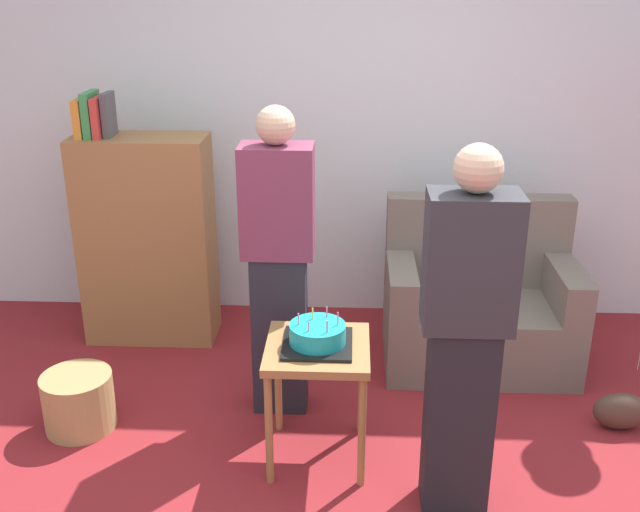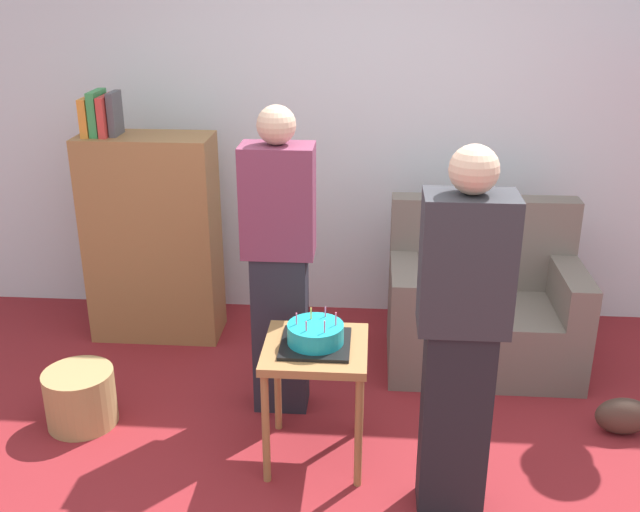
{
  "view_description": "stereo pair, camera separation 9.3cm",
  "coord_description": "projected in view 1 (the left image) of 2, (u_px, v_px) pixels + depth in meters",
  "views": [
    {
      "loc": [
        -0.1,
        -2.68,
        2.24
      ],
      "look_at": [
        -0.25,
        0.58,
        0.95
      ],
      "focal_mm": 41.47,
      "sensor_mm": 36.0,
      "label": 1
    },
    {
      "loc": [
        -0.0,
        -2.68,
        2.24
      ],
      "look_at": [
        -0.25,
        0.58,
        0.95
      ],
      "focal_mm": 41.47,
      "sensor_mm": 36.0,
      "label": 2
    }
  ],
  "objects": [
    {
      "name": "ground_plane",
      "position": [
        369.0,
        501.0,
        3.31
      ],
      "size": [
        8.0,
        8.0,
        0.0
      ],
      "primitive_type": "plane",
      "color": "maroon"
    },
    {
      "name": "wall_back",
      "position": [
        369.0,
        114.0,
        4.72
      ],
      "size": [
        6.0,
        0.1,
        2.7
      ],
      "primitive_type": "cube",
      "color": "silver",
      "rests_on": "ground_plane"
    },
    {
      "name": "couch",
      "position": [
        478.0,
        306.0,
        4.4
      ],
      "size": [
        1.1,
        0.7,
        0.96
      ],
      "color": "#6B6056",
      "rests_on": "ground_plane"
    },
    {
      "name": "bookshelf",
      "position": [
        146.0,
        237.0,
        4.56
      ],
      "size": [
        0.8,
        0.36,
        1.56
      ],
      "color": "olive",
      "rests_on": "ground_plane"
    },
    {
      "name": "side_table",
      "position": [
        318.0,
        363.0,
        3.44
      ],
      "size": [
        0.48,
        0.48,
        0.61
      ],
      "color": "olive",
      "rests_on": "ground_plane"
    },
    {
      "name": "birthday_cake",
      "position": [
        318.0,
        336.0,
        3.38
      ],
      "size": [
        0.32,
        0.32,
        0.17
      ],
      "color": "black",
      "rests_on": "side_table"
    },
    {
      "name": "person_blowing_candles",
      "position": [
        278.0,
        263.0,
        3.74
      ],
      "size": [
        0.36,
        0.22,
        1.63
      ],
      "rotation": [
        0.0,
        0.0,
        0.1
      ],
      "color": "#23232D",
      "rests_on": "ground_plane"
    },
    {
      "name": "person_holding_cake",
      "position": [
        465.0,
        337.0,
        3.0
      ],
      "size": [
        0.36,
        0.22,
        1.63
      ],
      "rotation": [
        0.0,
        0.0,
        2.85
      ],
      "color": "black",
      "rests_on": "ground_plane"
    },
    {
      "name": "wicker_basket",
      "position": [
        79.0,
        401.0,
        3.79
      ],
      "size": [
        0.36,
        0.36,
        0.3
      ],
      "primitive_type": "cylinder",
      "color": "#A88451",
      "rests_on": "ground_plane"
    },
    {
      "name": "handbag",
      "position": [
        620.0,
        411.0,
        3.8
      ],
      "size": [
        0.28,
        0.14,
        0.2
      ],
      "primitive_type": "ellipsoid",
      "color": "#473328",
      "rests_on": "ground_plane"
    }
  ]
}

